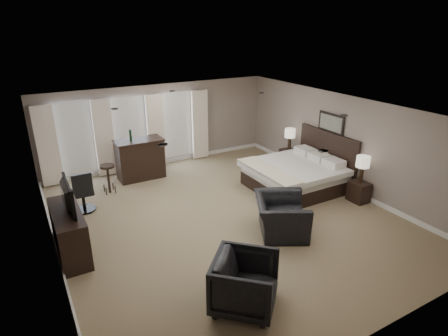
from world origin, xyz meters
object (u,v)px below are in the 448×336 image
bed (297,163)px  nightstand_near (359,192)px  armchair_far (245,281)px  bar_stool_left (109,179)px  dresser (69,232)px  tv (65,208)px  lamp_near (362,170)px  armchair_near (281,210)px  desk_chair (82,191)px  lamp_far (290,140)px  bar_counter (140,159)px  bar_stool_right (136,167)px  nightstand_far (288,158)px

bed → nightstand_near: bed is taller
armchair_far → bar_stool_left: armchair_far is taller
dresser → tv: size_ratio=1.55×
dresser → armchair_far: 3.76m
lamp_near → armchair_near: 2.77m
nightstand_near → tv: (-6.92, 1.20, 0.76)m
desk_chair → dresser: bearing=72.0°
lamp_far → bar_stool_left: lamp_far is taller
armchair_near → bar_counter: size_ratio=0.91×
armchair_near → desk_chair: bearing=76.9°
nightstand_near → dresser: dresser is taller
tv → lamp_near: bearing=-99.8°
bar_counter → desk_chair: size_ratio=1.30×
lamp_near → desk_chair: lamp_near is taller
bar_stool_right → tv: bearing=-126.8°
lamp_near → dresser: (-6.92, 1.20, -0.41)m
bar_stool_right → desk_chair: bearing=-143.1°
armchair_near → bar_stool_right: (-1.85, 4.55, -0.17)m
bar_counter → desk_chair: bar_counter is taller
nightstand_far → bar_stool_left: bearing=171.3°
tv → desk_chair: bearing=-17.7°
tv → desk_chair: 1.95m
lamp_far → desk_chair: 6.36m
bed → lamp_near: 1.71m
nightstand_near → lamp_near: 0.62m
nightstand_near → nightstand_far: 2.90m
bar_stool_left → desk_chair: (-0.81, -0.75, 0.13)m
lamp_far → bar_stool_right: lamp_far is taller
bed → dresser: bed is taller
lamp_far → bar_stool_left: bearing=171.3°
nightstand_far → desk_chair: bearing=179.1°
dresser → tv: bearing=-90.0°
bed → lamp_near: bed is taller
lamp_near → bar_stool_left: bearing=145.9°
tv → armchair_near: 4.45m
nightstand_far → lamp_far: bearing=0.0°
bed → tv: bearing=-177.6°
nightstand_near → bar_stool_left: 6.69m
lamp_near → armchair_far: (-4.69, -1.82, -0.38)m
nightstand_near → lamp_near: (0.00, 0.00, 0.62)m
lamp_near → bar_stool_right: (-4.59, 4.32, -0.51)m
dresser → armchair_far: (2.23, -3.02, 0.03)m
bar_stool_right → bar_stool_left: bearing=-149.0°
armchair_far → nightstand_far: bearing=-1.2°
lamp_far → desk_chair: size_ratio=0.65×
dresser → armchair_near: (4.18, -1.43, 0.07)m
bed → desk_chair: 5.68m
nightstand_near → armchair_far: armchair_far is taller
nightstand_near → lamp_far: (0.00, 2.90, 0.65)m
armchair_far → bar_counter: bearing=41.4°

